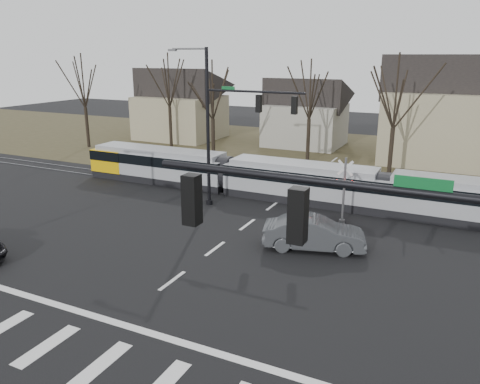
% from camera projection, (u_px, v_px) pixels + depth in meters
% --- Properties ---
extents(ground, '(140.00, 140.00, 0.00)m').
position_uv_depth(ground, '(145.00, 301.00, 19.23)').
color(ground, black).
extents(grass_verge, '(140.00, 28.00, 0.01)m').
position_uv_depth(grass_verge, '(340.00, 156.00, 46.88)').
color(grass_verge, '#38331E').
rests_on(grass_verge, ground).
extents(crosswalk, '(27.00, 2.60, 0.01)m').
position_uv_depth(crosswalk, '(73.00, 355.00, 15.78)').
color(crosswalk, silver).
rests_on(crosswalk, ground).
extents(stop_line, '(28.00, 0.35, 0.01)m').
position_uv_depth(stop_line, '(116.00, 323.00, 17.68)').
color(stop_line, silver).
rests_on(stop_line, ground).
extents(lane_dashes, '(0.18, 30.00, 0.01)m').
position_uv_depth(lane_dashes, '(283.00, 198.00, 33.05)').
color(lane_dashes, silver).
rests_on(lane_dashes, ground).
extents(rail_pair, '(90.00, 1.52, 0.06)m').
position_uv_depth(rail_pair, '(282.00, 198.00, 32.87)').
color(rail_pair, '#59595E').
rests_on(rail_pair, ground).
extents(tram, '(35.07, 2.60, 2.66)m').
position_uv_depth(tram, '(300.00, 180.00, 32.15)').
color(tram, gray).
rests_on(tram, ground).
extents(sedan, '(4.62, 6.21, 1.72)m').
position_uv_depth(sedan, '(314.00, 233.00, 24.19)').
color(sedan, '#414448').
rests_on(sedan, ground).
extents(signal_pole_near_right, '(6.72, 0.44, 8.00)m').
position_uv_depth(signal_pole_near_right, '(384.00, 321.00, 8.37)').
color(signal_pole_near_right, black).
rests_on(signal_pole_near_right, ground).
extents(signal_pole_far, '(9.28, 0.44, 10.20)m').
position_uv_depth(signal_pole_far, '(230.00, 121.00, 29.43)').
color(signal_pole_far, black).
rests_on(signal_pole_far, ground).
extents(rail_crossing_signal, '(1.08, 0.36, 4.00)m').
position_uv_depth(rail_crossing_signal, '(344.00, 193.00, 27.67)').
color(rail_crossing_signal, '#59595B').
rests_on(rail_crossing_signal, ground).
extents(tree_row, '(59.20, 7.20, 10.00)m').
position_uv_depth(tree_row, '(349.00, 113.00, 39.45)').
color(tree_row, black).
rests_on(tree_row, ground).
extents(house_a, '(9.72, 8.64, 8.60)m').
position_uv_depth(house_a, '(180.00, 101.00, 55.69)').
color(house_a, gray).
rests_on(house_a, ground).
extents(house_b, '(8.64, 7.56, 7.65)m').
position_uv_depth(house_b, '(306.00, 109.00, 51.30)').
color(house_b, gray).
rests_on(house_b, ground).
extents(house_c, '(10.80, 8.64, 10.10)m').
position_uv_depth(house_c, '(444.00, 106.00, 42.51)').
color(house_c, gray).
rests_on(house_c, ground).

